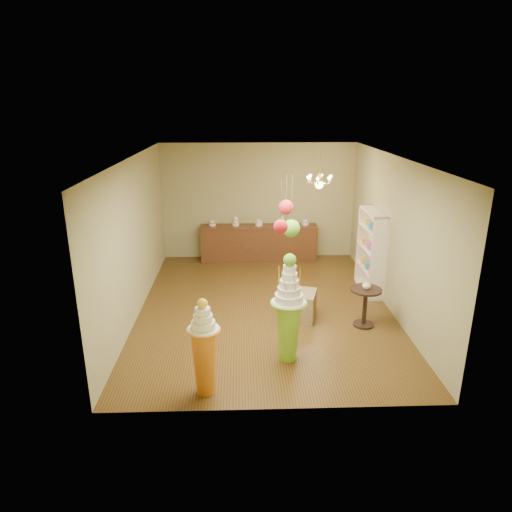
{
  "coord_description": "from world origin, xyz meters",
  "views": [
    {
      "loc": [
        -0.48,
        -8.45,
        3.97
      ],
      "look_at": [
        -0.18,
        0.0,
        1.1
      ],
      "focal_mm": 32.0,
      "sensor_mm": 36.0,
      "label": 1
    }
  ],
  "objects_px": {
    "pedestal_orange": "(204,354)",
    "sideboard": "(259,242)",
    "round_table": "(365,302)",
    "pedestal_green": "(288,317)"
  },
  "relations": [
    {
      "from": "pedestal_orange",
      "to": "round_table",
      "type": "distance_m",
      "value": 3.43
    },
    {
      "from": "round_table",
      "to": "pedestal_green",
      "type": "bearing_deg",
      "value": -144.31
    },
    {
      "from": "pedestal_orange",
      "to": "pedestal_green",
      "type": "bearing_deg",
      "value": 34.35
    },
    {
      "from": "pedestal_orange",
      "to": "sideboard",
      "type": "bearing_deg",
      "value": 80.19
    },
    {
      "from": "pedestal_orange",
      "to": "round_table",
      "type": "xyz_separation_m",
      "value": [
        2.81,
        1.97,
        -0.15
      ]
    },
    {
      "from": "sideboard",
      "to": "round_table",
      "type": "xyz_separation_m",
      "value": [
        1.8,
        -3.83,
        -0.0
      ]
    },
    {
      "from": "pedestal_green",
      "to": "pedestal_orange",
      "type": "bearing_deg",
      "value": -145.65
    },
    {
      "from": "round_table",
      "to": "sideboard",
      "type": "bearing_deg",
      "value": 115.23
    },
    {
      "from": "pedestal_orange",
      "to": "round_table",
      "type": "bearing_deg",
      "value": 35.09
    },
    {
      "from": "pedestal_orange",
      "to": "sideboard",
      "type": "distance_m",
      "value": 5.88
    }
  ]
}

